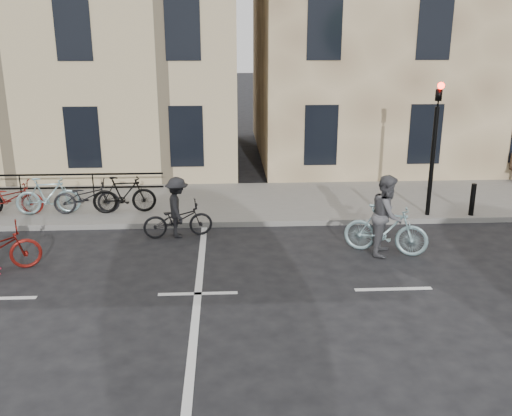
{
  "coord_description": "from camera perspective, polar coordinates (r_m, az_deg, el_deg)",
  "views": [
    {
      "loc": [
        0.61,
        -10.48,
        5.11
      ],
      "look_at": [
        1.29,
        2.21,
        1.1
      ],
      "focal_mm": 40.0,
      "sensor_mm": 36.0,
      "label": 1
    }
  ],
  "objects": [
    {
      "name": "ground",
      "position": [
        11.68,
        -5.83,
        -8.54
      ],
      "size": [
        120.0,
        120.0,
        0.0
      ],
      "primitive_type": "plane",
      "color": "black",
      "rests_on": "ground"
    },
    {
      "name": "parked_bikes",
      "position": [
        17.07,
        -21.85,
        1.06
      ],
      "size": [
        7.25,
        1.23,
        1.05
      ],
      "color": "black",
      "rests_on": "sidewalk"
    },
    {
      "name": "bollard_west",
      "position": [
        16.84,
        20.84,
        0.8
      ],
      "size": [
        0.14,
        0.14,
        0.9
      ],
      "primitive_type": "cylinder",
      "color": "black",
      "rests_on": "sidewalk"
    },
    {
      "name": "cyclist_grey",
      "position": [
        13.71,
        12.91,
        -1.41
      ],
      "size": [
        2.03,
        1.27,
        1.91
      ],
      "rotation": [
        0.0,
        0.0,
        1.18
      ],
      "color": "#86AAB0",
      "rests_on": "ground"
    },
    {
      "name": "sidewalk",
      "position": [
        17.84,
        -17.92,
        0.24
      ],
      "size": [
        46.0,
        4.0,
        0.15
      ],
      "primitive_type": "cube",
      "color": "slate",
      "rests_on": "ground"
    },
    {
      "name": "bollard_east",
      "position": [
        16.02,
        12.96,
        0.7
      ],
      "size": [
        0.14,
        0.14,
        0.9
      ],
      "primitive_type": "cylinder",
      "color": "black",
      "rests_on": "sidewalk"
    },
    {
      "name": "building_east",
      "position": [
        24.96,
        17.57,
        19.14
      ],
      "size": [
        14.0,
        10.0,
        12.0
      ],
      "primitive_type": "cube",
      "color": "#937A58",
      "rests_on": "sidewalk"
    },
    {
      "name": "traffic_light",
      "position": [
        16.06,
        17.47,
        7.19
      ],
      "size": [
        0.18,
        0.3,
        3.9
      ],
      "color": "black",
      "rests_on": "sidewalk"
    },
    {
      "name": "cyclist_dark",
      "position": [
        14.62,
        -7.84,
        -0.56
      ],
      "size": [
        1.84,
        1.1,
        1.57
      ],
      "rotation": [
        0.0,
        0.0,
        1.75
      ],
      "color": "black",
      "rests_on": "ground"
    }
  ]
}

